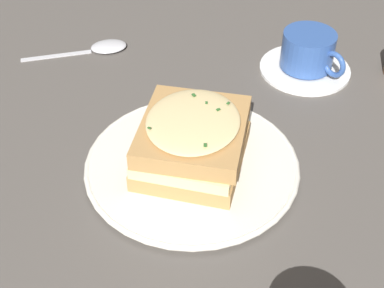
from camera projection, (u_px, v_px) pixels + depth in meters
The scene contains 5 objects.
ground_plane at pixel (216, 161), 0.64m from camera, with size 2.40×2.40×0.00m, color #514C47.
dinner_plate at pixel (192, 165), 0.63m from camera, with size 0.25×0.25×0.01m.
sandwich at pixel (192, 141), 0.60m from camera, with size 0.17×0.17×0.07m.
teacup_with_saucer at pixel (308, 56), 0.77m from camera, with size 0.13×0.13×0.06m.
spoon at pixel (103, 47), 0.83m from camera, with size 0.10×0.15×0.01m.
Camera 1 is at (-0.31, 0.35, 0.44)m, focal length 50.00 mm.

